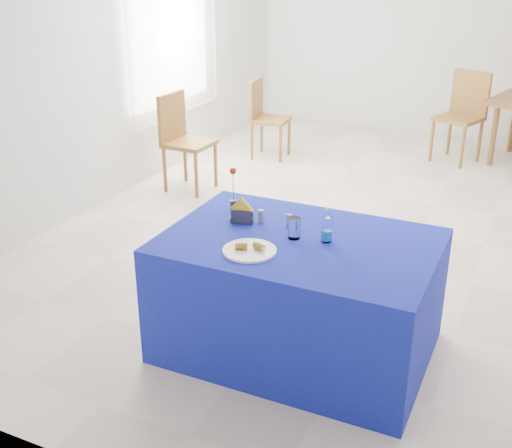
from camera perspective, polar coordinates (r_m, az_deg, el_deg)
The scene contains 16 objects.
floor at distance 6.02m, azimuth 9.17°, elevation 0.04°, with size 7.00×7.00×0.00m, color beige.
room_shell at distance 5.58m, azimuth 10.35°, elevation 16.79°, with size 7.00×7.00×7.00m.
window_pane at distance 7.34m, azimuth -7.71°, elevation 16.84°, with size 0.04×1.50×1.60m, color white.
curtain at distance 7.30m, azimuth -7.22°, elevation 16.83°, with size 0.04×1.75×1.85m, color white.
plate at distance 3.63m, azimuth -0.58°, elevation -2.38°, with size 0.31×0.31×0.01m, color white.
drinking_glass at distance 3.79m, azimuth 3.41°, elevation -0.37°, with size 0.07×0.07×0.13m, color white.
salt_shaker at distance 4.01m, azimuth 0.44°, elevation 0.69°, with size 0.03×0.03×0.09m, color gray.
pepper_shaker at distance 3.95m, azimuth 2.95°, elevation 0.29°, with size 0.03×0.03×0.09m, color slate.
blue_table at distance 3.97m, azimuth 3.76°, elevation -6.36°, with size 1.60×1.10×0.76m.
water_bottle at distance 3.76m, azimuth 6.31°, elevation -0.54°, with size 0.07×0.07×0.21m.
napkin_holder at distance 4.01m, azimuth -1.25°, elevation 0.78°, with size 0.16×0.09×0.17m.
rose_vase at distance 4.17m, azimuth -2.04°, elevation 3.00°, with size 0.05×0.05×0.29m.
chair_bg_left at distance 8.03m, azimuth 17.97°, elevation 9.62°, with size 0.60×0.60×1.05m.
chair_win_a at distance 6.72m, azimuth -6.63°, elevation 7.89°, with size 0.47×0.47×1.00m.
chair_win_b at distance 7.79m, azimuth 0.73°, elevation 9.84°, with size 0.46×0.46×0.93m.
banana_pieces at distance 3.62m, azimuth -0.51°, elevation -2.01°, with size 0.17×0.10×0.04m.
Camera 1 is at (1.44, -5.36, 2.34)m, focal length 45.00 mm.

